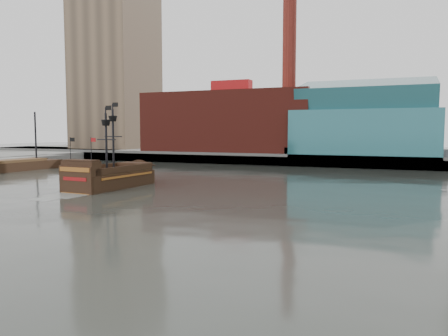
% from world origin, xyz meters
% --- Properties ---
extents(ground, '(400.00, 400.00, 0.00)m').
position_xyz_m(ground, '(0.00, 0.00, 0.00)').
color(ground, '#282B26').
rests_on(ground, ground).
extents(promenade_far, '(220.00, 60.00, 2.00)m').
position_xyz_m(promenade_far, '(0.00, 92.00, 1.00)').
color(promenade_far, slate).
rests_on(promenade_far, ground).
extents(seawall, '(220.00, 1.00, 2.60)m').
position_xyz_m(seawall, '(0.00, 62.50, 1.30)').
color(seawall, '#4C4C49').
rests_on(seawall, ground).
extents(skyline, '(149.00, 45.00, 62.00)m').
position_xyz_m(skyline, '(5.21, 84.56, 24.55)').
color(skyline, brown).
rests_on(skyline, promenade_far).
extents(pirate_ship, '(5.93, 16.69, 12.31)m').
position_xyz_m(pirate_ship, '(-18.00, 18.18, 1.12)').
color(pirate_ship, black).
rests_on(pirate_ship, ground).
extents(docked_vessel, '(5.34, 19.18, 12.90)m').
position_xyz_m(docked_vessel, '(-50.13, 31.59, 0.82)').
color(docked_vessel, black).
rests_on(docked_vessel, ground).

